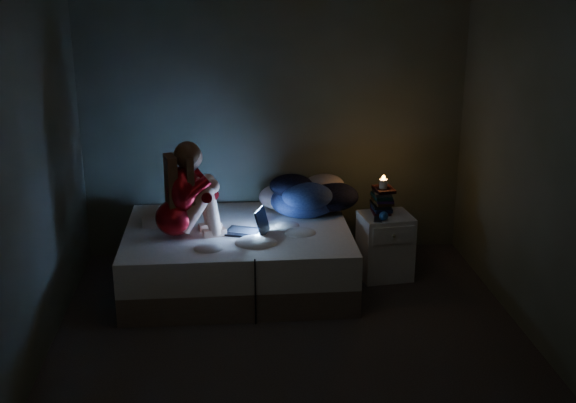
{
  "coord_description": "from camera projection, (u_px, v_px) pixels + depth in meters",
  "views": [
    {
      "loc": [
        -0.45,
        -4.8,
        2.73
      ],
      "look_at": [
        0.05,
        1.0,
        0.8
      ],
      "focal_mm": 45.41,
      "sensor_mm": 36.0,
      "label": 1
    }
  ],
  "objects": [
    {
      "name": "wall_right",
      "position": [
        546.0,
        172.0,
        5.17
      ],
      "size": [
        0.02,
        3.8,
        2.6
      ],
      "primitive_type": "cube",
      "color": "#3B4331",
      "rests_on": "ground"
    },
    {
      "name": "laptop",
      "position": [
        246.0,
        220.0,
        6.14
      ],
      "size": [
        0.41,
        0.34,
        0.24
      ],
      "primitive_type": null,
      "rotation": [
        0.0,
        0.0,
        -0.35
      ],
      "color": "black",
      "rests_on": "bed"
    },
    {
      "name": "wall_back",
      "position": [
        274.0,
        121.0,
        6.83
      ],
      "size": [
        3.6,
        0.02,
        2.6
      ],
      "primitive_type": "cube",
      "color": "#3B4331",
      "rests_on": "ground"
    },
    {
      "name": "pillow",
      "position": [
        166.0,
        217.0,
        6.4
      ],
      "size": [
        0.4,
        0.28,
        0.11
      ],
      "primitive_type": "cube",
      "color": "silver",
      "rests_on": "bed"
    },
    {
      "name": "phone",
      "position": [
        376.0,
        219.0,
        6.35
      ],
      "size": [
        0.11,
        0.16,
        0.01
      ],
      "primitive_type": "cube",
      "rotation": [
        0.0,
        0.0,
        -0.35
      ],
      "color": "black",
      "rests_on": "nightstand"
    },
    {
      "name": "floor",
      "position": [
        293.0,
        346.0,
        5.44
      ],
      "size": [
        3.6,
        3.8,
        0.02
      ],
      "primitive_type": "cube",
      "color": "black",
      "rests_on": "ground"
    },
    {
      "name": "clothes_pile",
      "position": [
        304.0,
        193.0,
        6.6
      ],
      "size": [
        0.77,
        0.67,
        0.39
      ],
      "primitive_type": null,
      "rotation": [
        0.0,
        0.0,
        -0.27
      ],
      "color": "navy",
      "rests_on": "bed"
    },
    {
      "name": "woman",
      "position": [
        174.0,
        191.0,
        5.96
      ],
      "size": [
        0.57,
        0.45,
        0.82
      ],
      "primitive_type": null,
      "rotation": [
        0.0,
        0.0,
        0.25
      ],
      "color": "maroon",
      "rests_on": "bed"
    },
    {
      "name": "wall_left",
      "position": [
        25.0,
        185.0,
        4.88
      ],
      "size": [
        0.02,
        3.8,
        2.6
      ],
      "primitive_type": "cube",
      "color": "#3B4331",
      "rests_on": "ground"
    },
    {
      "name": "bed",
      "position": [
        238.0,
        257.0,
        6.36
      ],
      "size": [
        1.93,
        1.45,
        0.53
      ],
      "primitive_type": null,
      "color": "beige",
      "rests_on": "ground"
    },
    {
      "name": "blue_orb",
      "position": [
        382.0,
        216.0,
        6.32
      ],
      "size": [
        0.08,
        0.08,
        0.08
      ],
      "primitive_type": "sphere",
      "color": "navy",
      "rests_on": "nightstand"
    },
    {
      "name": "candle",
      "position": [
        383.0,
        184.0,
        6.43
      ],
      "size": [
        0.07,
        0.07,
        0.08
      ],
      "primitive_type": "cylinder",
      "color": "beige",
      "rests_on": "book_stack"
    },
    {
      "name": "wall_front",
      "position": [
        333.0,
        301.0,
        3.22
      ],
      "size": [
        3.6,
        0.02,
        2.6
      ],
      "primitive_type": "cube",
      "color": "#3B4331",
      "rests_on": "ground"
    },
    {
      "name": "book_stack",
      "position": [
        383.0,
        201.0,
        6.48
      ],
      "size": [
        0.19,
        0.25,
        0.23
      ],
      "primitive_type": null,
      "color": "black",
      "rests_on": "nightstand"
    },
    {
      "name": "nightstand",
      "position": [
        385.0,
        246.0,
        6.54
      ],
      "size": [
        0.48,
        0.44,
        0.58
      ],
      "primitive_type": "cube",
      "rotation": [
        0.0,
        0.0,
        0.12
      ],
      "color": "silver",
      "rests_on": "ground"
    }
  ]
}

